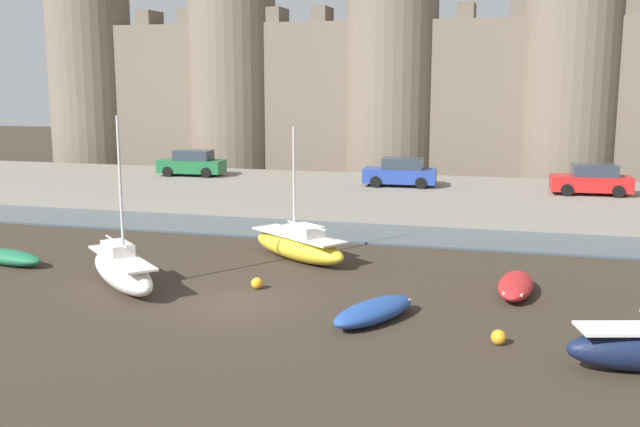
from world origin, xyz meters
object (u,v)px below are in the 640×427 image
at_px(car_quay_west, 192,163).
at_px(rowboat_foreground_right, 516,285).
at_px(mooring_buoy_off_centre, 257,283).
at_px(car_quay_east, 400,173).
at_px(rowboat_foreground_centre, 9,257).
at_px(mooring_buoy_mid_mud, 117,254).
at_px(car_quay_centre_east, 592,180).
at_px(sailboat_foreground_left, 299,245).
at_px(rowboat_midflat_left, 374,311).
at_px(sailboat_midflat_right, 122,270).
at_px(mooring_buoy_near_channel, 499,337).

bearing_deg(car_quay_west, rowboat_foreground_right, -39.98).
distance_m(mooring_buoy_off_centre, car_quay_east, 17.60).
xyz_separation_m(rowboat_foreground_centre, mooring_buoy_mid_mud, (3.68, 2.20, -0.13)).
height_order(rowboat_foreground_centre, car_quay_east, car_quay_east).
bearing_deg(car_quay_centre_east, sailboat_foreground_left, -135.83).
xyz_separation_m(mooring_buoy_mid_mud, car_quay_east, (9.84, 14.41, 2.04)).
relative_size(mooring_buoy_mid_mud, mooring_buoy_off_centre, 0.96).
xyz_separation_m(rowboat_foreground_centre, mooring_buoy_off_centre, (11.05, -0.69, -0.12)).
xyz_separation_m(sailboat_foreground_left, mooring_buoy_mid_mud, (-7.57, -1.74, -0.44)).
bearing_deg(car_quay_centre_east, rowboat_foreground_right, -103.55).
bearing_deg(rowboat_midflat_left, car_quay_east, 96.74).
xyz_separation_m(sailboat_midflat_right, car_quay_centre_east, (17.54, 17.99, 1.56)).
xyz_separation_m(rowboat_foreground_right, sailboat_foreground_left, (-8.90, 2.97, 0.28)).
bearing_deg(mooring_buoy_mid_mud, car_quay_east, 55.67).
height_order(mooring_buoy_near_channel, car_quay_east, car_quay_east).
distance_m(sailboat_midflat_right, car_quay_centre_east, 25.18).
bearing_deg(mooring_buoy_mid_mud, car_quay_centre_east, 34.71).
xyz_separation_m(rowboat_foreground_centre, mooring_buoy_near_channel, (19.74, -4.34, -0.11)).
height_order(mooring_buoy_mid_mud, car_quay_centre_east, car_quay_centre_east).
height_order(mooring_buoy_mid_mud, mooring_buoy_off_centre, mooring_buoy_off_centre).
bearing_deg(car_quay_centre_east, mooring_buoy_mid_mud, -145.29).
distance_m(rowboat_midflat_left, sailboat_midflat_right, 9.71).
xyz_separation_m(rowboat_midflat_left, sailboat_foreground_left, (-4.62, 7.17, 0.29)).
bearing_deg(sailboat_foreground_left, rowboat_midflat_left, -57.22).
distance_m(rowboat_foreground_centre, sailboat_foreground_left, 11.93).
bearing_deg(car_quay_west, car_quay_centre_east, -4.08).
bearing_deg(sailboat_midflat_right, mooring_buoy_off_centre, 13.67).
xyz_separation_m(rowboat_midflat_left, sailboat_midflat_right, (-9.61, 1.37, 0.33)).
height_order(sailboat_foreground_left, car_quay_west, sailboat_foreground_left).
distance_m(mooring_buoy_near_channel, mooring_buoy_off_centre, 9.42).
bearing_deg(rowboat_midflat_left, sailboat_midflat_right, 171.90).
bearing_deg(sailboat_foreground_left, mooring_buoy_mid_mud, -167.03).
height_order(sailboat_foreground_left, car_quay_centre_east, sailboat_foreground_left).
relative_size(car_quay_west, car_quay_east, 1.00).
height_order(rowboat_midflat_left, sailboat_foreground_left, sailboat_foreground_left).
relative_size(rowboat_foreground_right, rowboat_foreground_centre, 0.98).
height_order(mooring_buoy_near_channel, car_quay_centre_east, car_quay_centre_east).
xyz_separation_m(sailboat_foreground_left, sailboat_midflat_right, (-4.99, -5.80, 0.05)).
distance_m(rowboat_foreground_centre, mooring_buoy_near_channel, 20.21).
bearing_deg(rowboat_foreground_right, mooring_buoy_mid_mud, 175.76).
distance_m(rowboat_midflat_left, car_quay_east, 20.07).
bearing_deg(mooring_buoy_off_centre, rowboat_midflat_left, -27.71).
height_order(mooring_buoy_near_channel, car_quay_west, car_quay_west).
distance_m(sailboat_foreground_left, mooring_buoy_off_centre, 4.66).
bearing_deg(car_quay_east, mooring_buoy_off_centre, -98.15).
distance_m(car_quay_west, car_quay_east, 13.53).
bearing_deg(rowboat_foreground_centre, rowboat_foreground_right, 2.79).
distance_m(rowboat_foreground_right, car_quay_east, 17.09).
distance_m(mooring_buoy_mid_mud, car_quay_west, 16.18).
height_order(rowboat_midflat_left, mooring_buoy_mid_mud, rowboat_midflat_left).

